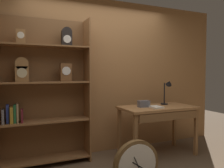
{
  "coord_description": "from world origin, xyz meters",
  "views": [
    {
      "loc": [
        -1.26,
        -2.18,
        1.35
      ],
      "look_at": [
        -0.05,
        0.65,
        1.2
      ],
      "focal_mm": 35.15,
      "sensor_mm": 36.0,
      "label": 1
    }
  ],
  "objects_px": {
    "desk_lamp": "(168,88)",
    "open_repair_manual": "(156,107)",
    "bookshelf": "(43,91)",
    "workbench": "(158,113)",
    "round_clock_large": "(136,166)",
    "toolbox_small": "(144,104)"
  },
  "relations": [
    {
      "from": "bookshelf",
      "to": "open_repair_manual",
      "type": "height_order",
      "value": "bookshelf"
    },
    {
      "from": "bookshelf",
      "to": "desk_lamp",
      "type": "height_order",
      "value": "bookshelf"
    },
    {
      "from": "desk_lamp",
      "to": "open_repair_manual",
      "type": "distance_m",
      "value": 0.52
    },
    {
      "from": "workbench",
      "to": "desk_lamp",
      "type": "relative_size",
      "value": 2.76
    },
    {
      "from": "workbench",
      "to": "desk_lamp",
      "type": "distance_m",
      "value": 0.49
    },
    {
      "from": "workbench",
      "to": "open_repair_manual",
      "type": "xyz_separation_m",
      "value": [
        -0.11,
        -0.09,
        0.11
      ]
    },
    {
      "from": "bookshelf",
      "to": "workbench",
      "type": "xyz_separation_m",
      "value": [
        1.76,
        -0.38,
        -0.38
      ]
    },
    {
      "from": "bookshelf",
      "to": "open_repair_manual",
      "type": "bearing_deg",
      "value": -15.84
    },
    {
      "from": "bookshelf",
      "to": "round_clock_large",
      "type": "bearing_deg",
      "value": -54.07
    },
    {
      "from": "desk_lamp",
      "to": "open_repair_manual",
      "type": "xyz_separation_m",
      "value": [
        -0.38,
        -0.22,
        -0.27
      ]
    },
    {
      "from": "desk_lamp",
      "to": "open_repair_manual",
      "type": "height_order",
      "value": "desk_lamp"
    },
    {
      "from": "workbench",
      "to": "open_repair_manual",
      "type": "height_order",
      "value": "open_repair_manual"
    },
    {
      "from": "round_clock_large",
      "to": "bookshelf",
      "type": "bearing_deg",
      "value": 125.93
    },
    {
      "from": "bookshelf",
      "to": "workbench",
      "type": "bearing_deg",
      "value": -12.15
    },
    {
      "from": "round_clock_large",
      "to": "workbench",
      "type": "bearing_deg",
      "value": 43.35
    },
    {
      "from": "open_repair_manual",
      "to": "workbench",
      "type": "bearing_deg",
      "value": 39.79
    },
    {
      "from": "bookshelf",
      "to": "desk_lamp",
      "type": "xyz_separation_m",
      "value": [
        2.03,
        -0.25,
        -0.0
      ]
    },
    {
      "from": "bookshelf",
      "to": "toolbox_small",
      "type": "bearing_deg",
      "value": -12.36
    },
    {
      "from": "toolbox_small",
      "to": "round_clock_large",
      "type": "bearing_deg",
      "value": -125.55
    },
    {
      "from": "bookshelf",
      "to": "workbench",
      "type": "height_order",
      "value": "bookshelf"
    },
    {
      "from": "workbench",
      "to": "round_clock_large",
      "type": "relative_size",
      "value": 2.07
    },
    {
      "from": "workbench",
      "to": "round_clock_large",
      "type": "distance_m",
      "value": 1.28
    }
  ]
}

